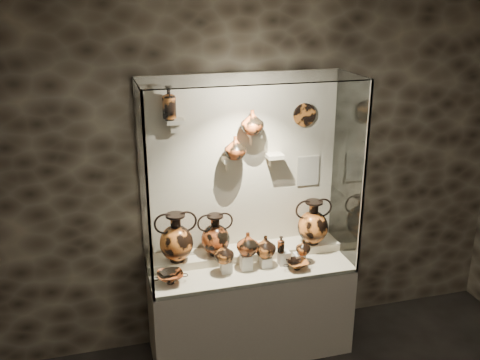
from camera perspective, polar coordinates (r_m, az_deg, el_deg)
name	(u,v)px	position (r m, az deg, el deg)	size (l,w,h in m)	color
wall_back	(240,167)	(4.53, 0.01, 1.38)	(5.00, 0.02, 3.20)	black
plinth	(250,309)	(4.77, 1.05, -13.63)	(1.70, 0.60, 0.80)	#C1B69B
front_tier	(250,267)	(4.56, 1.08, -9.26)	(1.68, 0.58, 0.03)	beige
rear_tier	(244,254)	(4.69, 0.48, -7.90)	(1.70, 0.25, 0.10)	beige
back_panel	(240,167)	(4.53, 0.02, 1.36)	(1.70, 0.03, 1.60)	#C1B69B
glass_front	(262,192)	(3.97, 2.36, -1.28)	(1.70, 0.01, 1.60)	white
glass_left	(143,189)	(4.09, -10.28, -0.95)	(0.01, 0.60, 1.60)	white
glass_right	(348,170)	(4.54, 11.45, 1.02)	(0.01, 0.60, 1.60)	white
glass_top	(251,78)	(4.05, 1.23, 10.78)	(1.70, 0.60, 0.01)	white
frame_post_left	(148,203)	(3.82, -9.77, -2.41)	(0.02, 0.02, 1.60)	gray
frame_post_right	(364,182)	(4.30, 13.08, -0.17)	(0.02, 0.02, 1.60)	gray
pedestal_a	(226,266)	(4.44, -1.49, -9.18)	(0.09, 0.09, 0.10)	silver
pedestal_b	(246,262)	(4.47, 0.65, -8.74)	(0.09, 0.09, 0.13)	silver
pedestal_c	(266,262)	(4.52, 2.75, -8.69)	(0.09, 0.09, 0.09)	silver
pedestal_d	(284,258)	(4.56, 4.68, -8.25)	(0.09, 0.09, 0.12)	silver
pedestal_e	(299,258)	(4.62, 6.33, -8.23)	(0.09, 0.09, 0.08)	silver
bracket_ul	(175,121)	(4.23, -6.95, 6.24)	(0.14, 0.12, 0.04)	#C1B69B
bracket_ca	(231,160)	(4.40, -0.97, 2.20)	(0.14, 0.12, 0.04)	#C1B69B
bracket_cb	(254,134)	(4.40, 1.54, 4.89)	(0.10, 0.12, 0.04)	#C1B69B
bracket_cc	(275,156)	(4.51, 3.72, 2.57)	(0.14, 0.12, 0.04)	#C1B69B
amphora_left	(176,237)	(4.42, -6.83, -6.09)	(0.34, 0.34, 0.42)	#CD6927
amphora_mid	(215,235)	(4.51, -2.65, -5.85)	(0.29, 0.29, 0.36)	#A4451C
amphora_right	(313,222)	(4.73, 7.79, -4.47)	(0.32, 0.32, 0.40)	#CD6927
jug_a	(224,253)	(4.36, -1.72, -7.75)	(0.16, 0.16, 0.17)	#CD6927
jug_b	(248,243)	(4.41, 0.82, -6.78)	(0.18, 0.18, 0.19)	#A4451C
jug_c	(265,246)	(4.47, 2.72, -7.05)	(0.18, 0.18, 0.18)	#CD6927
jug_e	(303,247)	(4.57, 6.75, -7.10)	(0.13, 0.13, 0.13)	#CD6927
lekythos_small	(281,244)	(4.47, 4.38, -6.78)	(0.07, 0.07, 0.17)	#A4451C
kylix_left	(170,277)	(4.31, -7.46, -10.20)	(0.27, 0.23, 0.11)	#A4451C
kylix_right	(297,264)	(4.50, 6.11, -8.90)	(0.23, 0.19, 0.09)	#CD6927
lekythos_tall	(169,101)	(4.16, -7.59, 8.31)	(0.12, 0.12, 0.29)	#CD6927
ovoid_vase_a	(235,148)	(4.34, -0.52, 3.48)	(0.18, 0.18, 0.19)	#A4451C
ovoid_vase_b	(252,122)	(4.32, 1.31, 6.21)	(0.19, 0.19, 0.20)	#A4451C
wall_plate	(304,115)	(4.56, 6.89, 6.92)	(0.20, 0.20, 0.02)	#B96324
info_placard	(308,171)	(4.72, 7.27, 0.98)	(0.20, 0.01, 0.27)	beige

